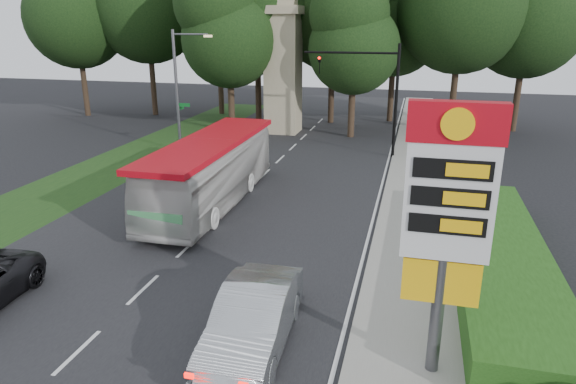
% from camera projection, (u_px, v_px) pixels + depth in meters
% --- Properties ---
extents(ground, '(120.00, 120.00, 0.00)m').
position_uv_depth(ground, '(66.00, 364.00, 13.31)').
color(ground, black).
rests_on(ground, ground).
extents(road_surface, '(14.00, 80.00, 0.02)m').
position_uv_depth(road_surface, '(228.00, 209.00, 24.35)').
color(road_surface, black).
rests_on(road_surface, ground).
extents(sidewalk_right, '(3.00, 80.00, 0.12)m').
position_uv_depth(sidewalk_right, '(412.00, 224.00, 22.36)').
color(sidewalk_right, gray).
rests_on(sidewalk_right, ground).
extents(grass_verge_left, '(5.00, 50.00, 0.02)m').
position_uv_depth(grass_verge_left, '(119.00, 164.00, 32.08)').
color(grass_verge_left, '#193814').
rests_on(grass_verge_left, ground).
extents(hedge, '(3.00, 14.00, 1.20)m').
position_uv_depth(hedge, '(499.00, 260.00, 17.81)').
color(hedge, '#1F4913').
rests_on(hedge, ground).
extents(gas_station_pylon, '(2.10, 0.45, 6.85)m').
position_uv_depth(gas_station_pylon, '(448.00, 208.00, 11.60)').
color(gas_station_pylon, '#59595E').
rests_on(gas_station_pylon, ground).
extents(traffic_signal_mast, '(6.10, 0.35, 7.20)m').
position_uv_depth(traffic_signal_mast, '(376.00, 84.00, 32.60)').
color(traffic_signal_mast, black).
rests_on(traffic_signal_mast, ground).
extents(streetlight_signs, '(2.75, 0.98, 8.00)m').
position_uv_depth(streetlight_signs, '(179.00, 86.00, 33.78)').
color(streetlight_signs, '#59595E').
rests_on(streetlight_signs, ground).
extents(monument, '(3.00, 3.00, 10.05)m').
position_uv_depth(monument, '(283.00, 67.00, 39.77)').
color(monument, tan).
rests_on(monument, ground).
extents(tree_west_near, '(8.40, 8.40, 16.50)m').
position_uv_depth(tree_west_near, '(217.00, 4.00, 46.52)').
color(tree_west_near, '#2D2116').
rests_on(tree_west_near, ground).
extents(tree_east_near, '(8.12, 8.12, 15.95)m').
position_uv_depth(tree_east_near, '(397.00, 6.00, 42.91)').
color(tree_east_near, '#2D2116').
rests_on(tree_east_near, ground).
extents(tree_monument_left, '(7.28, 7.28, 14.30)m').
position_uv_depth(tree_monument_left, '(228.00, 19.00, 38.65)').
color(tree_monument_left, '#2D2116').
rests_on(tree_monument_left, ground).
extents(tree_monument_right, '(6.72, 6.72, 13.20)m').
position_uv_depth(tree_monument_right, '(355.00, 28.00, 37.11)').
color(tree_monument_right, '#2D2116').
rests_on(tree_monument_right, ground).
extents(transit_bus, '(2.89, 11.51, 3.19)m').
position_uv_depth(transit_bus, '(211.00, 172.00, 24.58)').
color(transit_bus, silver).
rests_on(transit_bus, ground).
extents(sedan_silver, '(2.06, 5.31, 1.72)m').
position_uv_depth(sedan_silver, '(253.00, 319.00, 13.76)').
color(sedan_silver, '#A6AAAE').
rests_on(sedan_silver, ground).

